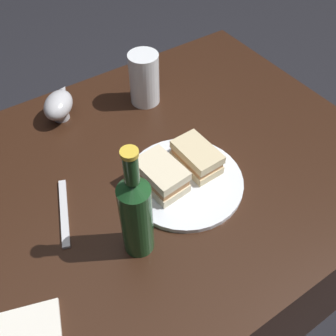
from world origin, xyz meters
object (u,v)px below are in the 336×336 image
Objects in this scene: plate at (184,182)px; sandwich_half_right at (161,176)px; sandwich_half_left at (197,157)px; fork at (64,211)px; cider_bottle at (136,214)px; napkin at (29,331)px; pint_glass at (144,82)px; gravy_boat at (59,105)px.

plate is 2.25× the size of sandwich_half_right.
sandwich_half_left is 0.66× the size of fork.
sandwich_half_right is 0.44× the size of cider_bottle.
sandwich_half_left is at bearing -162.86° from napkin.
fork is at bearing -59.11° from cider_bottle.
cider_bottle reaches higher than napkin.
sandwich_half_left is 0.50m from napkin.
sandwich_half_right is at bearing -159.08° from napkin.
pint_glass is 0.47m from cider_bottle.
napkin is (0.28, 0.50, -0.04)m from gravy_boat.
plate is 2.49× the size of napkin.
sandwich_half_right is at bearing -140.21° from cider_bottle.
cider_bottle reaches higher than plate.
cider_bottle reaches higher than sandwich_half_left.
plate is at bearing -163.68° from napkin.
cider_bottle is (0.12, 0.10, 0.07)m from sandwich_half_right.
cider_bottle is 0.28m from napkin.
pint_glass is at bearing -123.04° from cider_bottle.
pint_glass is 0.53× the size of cider_bottle.
pint_glass is at bearing -139.30° from napkin.
cider_bottle is at bearing 51.56° from fork.
cider_bottle is at bearing 25.07° from sandwich_half_left.
pint_glass is 0.67m from napkin.
gravy_boat is 0.71× the size of fork.
sandwich_half_left is (-0.05, -0.02, 0.03)m from plate.
sandwich_half_left is 0.81× the size of pint_glass.
pint_glass is at bearing -105.23° from plate.
sandwich_half_right is at bearing 2.32° from sandwich_half_left.
sandwich_half_left is 0.40m from gravy_boat.
sandwich_half_left is 0.33m from fork.
fork is (0.32, -0.06, -0.04)m from sandwich_half_left.
plate is 0.40m from gravy_boat.
cider_bottle is 1.54× the size of fork.
cider_bottle is (0.26, 0.39, 0.05)m from pint_glass.
gravy_boat is 0.32m from fork.
fork is at bearing -16.65° from plate.
pint_glass reaches higher than sandwich_half_left.
gravy_boat reaches higher than fork.
pint_glass is at bearing -96.85° from sandwich_half_left.
gravy_boat is 0.57m from napkin.
pint_glass is 0.24m from gravy_boat.
fork is at bearing -16.06° from sandwich_half_right.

